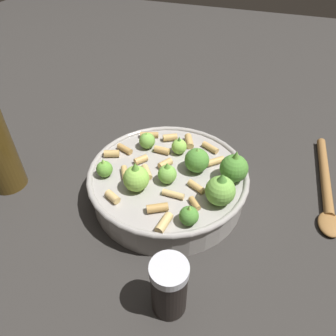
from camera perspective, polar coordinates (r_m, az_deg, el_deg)
name	(u,v)px	position (r m, az deg, el deg)	size (l,w,h in m)	color
ground_plane	(168,194)	(0.55, 0.00, -4.80)	(2.40, 2.40, 0.00)	#2D2B28
cooking_pan	(170,181)	(0.53, 0.34, -2.34)	(0.26, 0.26, 0.11)	#9E9993
pepper_shaker	(169,287)	(0.40, 0.19, -20.68)	(0.05, 0.05, 0.09)	black
wooden_spoon	(326,187)	(0.62, 26.59, -3.10)	(0.04, 0.25, 0.02)	olive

